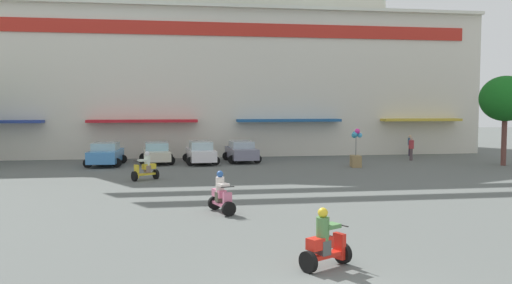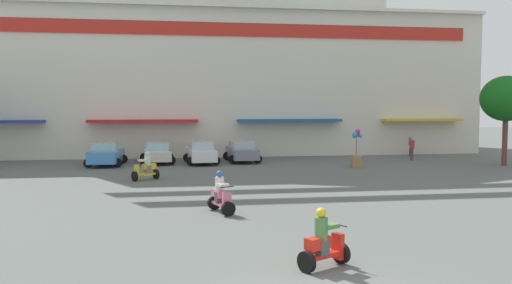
{
  "view_description": "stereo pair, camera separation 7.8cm",
  "coord_description": "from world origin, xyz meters",
  "px_view_note": "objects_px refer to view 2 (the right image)",
  "views": [
    {
      "loc": [
        -3.02,
        -9.31,
        3.95
      ],
      "look_at": [
        0.85,
        15.46,
        2.18
      ],
      "focal_mm": 36.38,
      "sensor_mm": 36.0,
      "label": 1
    },
    {
      "loc": [
        -2.95,
        -9.32,
        3.95
      ],
      "look_at": [
        0.85,
        15.46,
        2.18
      ],
      "focal_mm": 36.38,
      "sensor_mm": 36.0,
      "label": 2
    }
  ],
  "objects_px": {
    "parked_car_3": "(242,151)",
    "pedestrian_1": "(412,147)",
    "plaza_tree_1": "(506,99)",
    "scooter_rider_0": "(146,168)",
    "pedestrian_0": "(411,144)",
    "balloon_vendor_cart": "(356,152)",
    "scooter_rider_4": "(221,196)",
    "scooter_rider_6": "(324,244)",
    "parked_car_0": "(106,154)",
    "parked_car_1": "(157,153)",
    "parked_car_2": "(201,152)"
  },
  "relations": [
    {
      "from": "parked_car_3",
      "to": "pedestrian_1",
      "type": "xyz_separation_m",
      "value": [
        12.2,
        -0.99,
        0.21
      ]
    },
    {
      "from": "plaza_tree_1",
      "to": "scooter_rider_0",
      "type": "relative_size",
      "value": 3.85
    },
    {
      "from": "pedestrian_0",
      "to": "balloon_vendor_cart",
      "type": "bearing_deg",
      "value": -136.38
    },
    {
      "from": "scooter_rider_4",
      "to": "pedestrian_0",
      "type": "bearing_deg",
      "value": 49.37
    },
    {
      "from": "scooter_rider_6",
      "to": "pedestrian_1",
      "type": "xyz_separation_m",
      "value": [
        13.22,
        23.04,
        0.34
      ]
    },
    {
      "from": "scooter_rider_0",
      "to": "scooter_rider_4",
      "type": "xyz_separation_m",
      "value": [
        3.22,
        -8.97,
        -0.0
      ]
    },
    {
      "from": "pedestrian_1",
      "to": "scooter_rider_4",
      "type": "bearing_deg",
      "value": -133.21
    },
    {
      "from": "parked_car_0",
      "to": "scooter_rider_0",
      "type": "bearing_deg",
      "value": -67.61
    },
    {
      "from": "parked_car_1",
      "to": "parked_car_2",
      "type": "height_order",
      "value": "parked_car_2"
    },
    {
      "from": "plaza_tree_1",
      "to": "parked_car_1",
      "type": "relative_size",
      "value": 1.41
    },
    {
      "from": "scooter_rider_4",
      "to": "plaza_tree_1",
      "type": "bearing_deg",
      "value": 31.73
    },
    {
      "from": "parked_car_1",
      "to": "parked_car_3",
      "type": "bearing_deg",
      "value": 0.16
    },
    {
      "from": "parked_car_3",
      "to": "pedestrian_1",
      "type": "bearing_deg",
      "value": -4.65
    },
    {
      "from": "pedestrian_0",
      "to": "parked_car_0",
      "type": "bearing_deg",
      "value": -172.2
    },
    {
      "from": "scooter_rider_4",
      "to": "pedestrian_1",
      "type": "relative_size",
      "value": 0.93
    },
    {
      "from": "pedestrian_0",
      "to": "pedestrian_1",
      "type": "distance_m",
      "value": 3.46
    },
    {
      "from": "plaza_tree_1",
      "to": "parked_car_2",
      "type": "distance_m",
      "value": 20.45
    },
    {
      "from": "parked_car_2",
      "to": "balloon_vendor_cart",
      "type": "relative_size",
      "value": 1.69
    },
    {
      "from": "parked_car_2",
      "to": "pedestrian_1",
      "type": "height_order",
      "value": "pedestrian_1"
    },
    {
      "from": "scooter_rider_6",
      "to": "pedestrian_1",
      "type": "height_order",
      "value": "pedestrian_1"
    },
    {
      "from": "parked_car_2",
      "to": "scooter_rider_4",
      "type": "xyz_separation_m",
      "value": [
        -0.05,
        -16.39,
        -0.13
      ]
    },
    {
      "from": "scooter_rider_0",
      "to": "scooter_rider_4",
      "type": "bearing_deg",
      "value": -70.25
    },
    {
      "from": "parked_car_0",
      "to": "parked_car_3",
      "type": "relative_size",
      "value": 0.96
    },
    {
      "from": "parked_car_0",
      "to": "parked_car_3",
      "type": "distance_m",
      "value": 9.17
    },
    {
      "from": "pedestrian_1",
      "to": "parked_car_1",
      "type": "bearing_deg",
      "value": 176.9
    },
    {
      "from": "parked_car_0",
      "to": "balloon_vendor_cart",
      "type": "height_order",
      "value": "balloon_vendor_cart"
    },
    {
      "from": "plaza_tree_1",
      "to": "scooter_rider_6",
      "type": "height_order",
      "value": "plaza_tree_1"
    },
    {
      "from": "parked_car_2",
      "to": "balloon_vendor_cart",
      "type": "distance_m",
      "value": 10.37
    },
    {
      "from": "parked_car_0",
      "to": "parked_car_2",
      "type": "relative_size",
      "value": 0.93
    },
    {
      "from": "balloon_vendor_cart",
      "to": "parked_car_3",
      "type": "bearing_deg",
      "value": 148.2
    },
    {
      "from": "pedestrian_0",
      "to": "balloon_vendor_cart",
      "type": "distance_m",
      "value": 9.31
    },
    {
      "from": "parked_car_3",
      "to": "scooter_rider_6",
      "type": "xyz_separation_m",
      "value": [
        -1.02,
        -24.03,
        -0.13
      ]
    },
    {
      "from": "parked_car_3",
      "to": "pedestrian_1",
      "type": "distance_m",
      "value": 12.24
    },
    {
      "from": "scooter_rider_4",
      "to": "pedestrian_1",
      "type": "height_order",
      "value": "pedestrian_1"
    },
    {
      "from": "parked_car_2",
      "to": "scooter_rider_6",
      "type": "xyz_separation_m",
      "value": [
        1.86,
        -23.31,
        -0.15
      ]
    },
    {
      "from": "parked_car_0",
      "to": "parked_car_1",
      "type": "relative_size",
      "value": 0.93
    },
    {
      "from": "scooter_rider_6",
      "to": "pedestrian_1",
      "type": "distance_m",
      "value": 26.56
    },
    {
      "from": "pedestrian_0",
      "to": "scooter_rider_4",
      "type": "bearing_deg",
      "value": -130.63
    },
    {
      "from": "plaza_tree_1",
      "to": "balloon_vendor_cart",
      "type": "bearing_deg",
      "value": 176.29
    },
    {
      "from": "scooter_rider_0",
      "to": "pedestrian_0",
      "type": "distance_m",
      "value": 22.29
    },
    {
      "from": "parked_car_0",
      "to": "parked_car_2",
      "type": "distance_m",
      "value": 6.24
    },
    {
      "from": "scooter_rider_0",
      "to": "balloon_vendor_cart",
      "type": "bearing_deg",
      "value": 16.59
    },
    {
      "from": "parked_car_1",
      "to": "parked_car_3",
      "type": "xyz_separation_m",
      "value": [
        5.86,
        0.02,
        0.01
      ]
    },
    {
      "from": "parked_car_1",
      "to": "balloon_vendor_cart",
      "type": "height_order",
      "value": "balloon_vendor_cart"
    },
    {
      "from": "parked_car_1",
      "to": "parked_car_0",
      "type": "bearing_deg",
      "value": -164.08
    },
    {
      "from": "scooter_rider_0",
      "to": "scooter_rider_6",
      "type": "height_order",
      "value": "scooter_rider_0"
    },
    {
      "from": "parked_car_3",
      "to": "scooter_rider_4",
      "type": "bearing_deg",
      "value": -99.75
    },
    {
      "from": "balloon_vendor_cart",
      "to": "scooter_rider_6",
      "type": "bearing_deg",
      "value": -111.74
    },
    {
      "from": "plaza_tree_1",
      "to": "scooter_rider_6",
      "type": "xyz_separation_m",
      "value": [
        -17.83,
        -19.13,
        -3.77
      ]
    },
    {
      "from": "plaza_tree_1",
      "to": "scooter_rider_4",
      "type": "bearing_deg",
      "value": -148.27
    }
  ]
}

